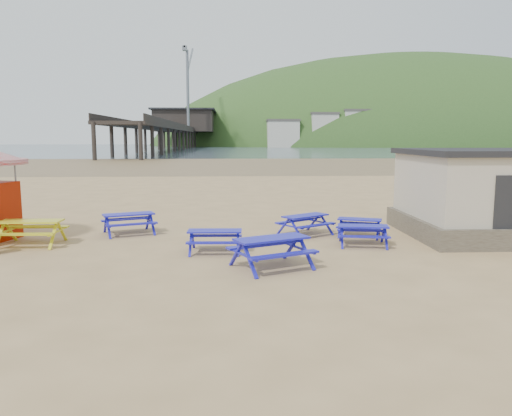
{
  "coord_description": "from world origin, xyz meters",
  "views": [
    {
      "loc": [
        0.33,
        -16.62,
        3.55
      ],
      "look_at": [
        1.21,
        1.5,
        1.0
      ],
      "focal_mm": 35.0,
      "sensor_mm": 36.0,
      "label": 1
    }
  ],
  "objects": [
    {
      "name": "pier",
      "position": [
        -17.99,
        178.23,
        5.46
      ],
      "size": [
        24.0,
        220.0,
        39.29
      ],
      "color": "black",
      "rests_on": "ground"
    },
    {
      "name": "picnic_table_blue_c",
      "position": [
        3.03,
        1.39,
        0.37
      ],
      "size": [
        2.26,
        2.17,
        0.74
      ],
      "rotation": [
        0.0,
        0.0,
        0.6
      ],
      "color": "#1D0CB8",
      "rests_on": "ground"
    },
    {
      "name": "wet_sand",
      "position": [
        0.0,
        55.0,
        0.0
      ],
      "size": [
        400.0,
        400.0,
        0.0
      ],
      "primitive_type": "plane",
      "color": "olive",
      "rests_on": "ground"
    },
    {
      "name": "picnic_table_blue_f",
      "position": [
        4.67,
        -0.55,
        0.34
      ],
      "size": [
        1.81,
        1.55,
        0.68
      ],
      "rotation": [
        0.0,
        0.0,
        -0.16
      ],
      "color": "#1D0CB8",
      "rests_on": "ground"
    },
    {
      "name": "picnic_table_blue_b",
      "position": [
        4.96,
        1.03,
        0.32
      ],
      "size": [
        1.88,
        1.7,
        0.65
      ],
      "rotation": [
        0.0,
        0.0,
        -0.35
      ],
      "color": "#1D0CB8",
      "rests_on": "ground"
    },
    {
      "name": "headland_town",
      "position": [
        90.0,
        229.68,
        -9.91
      ],
      "size": [
        264.0,
        144.0,
        108.0
      ],
      "color": "#2D4C1E",
      "rests_on": "ground"
    },
    {
      "name": "sea",
      "position": [
        0.0,
        170.0,
        0.01
      ],
      "size": [
        400.0,
        400.0,
        0.0
      ],
      "primitive_type": "plane",
      "color": "#435460",
      "rests_on": "ground"
    },
    {
      "name": "ground",
      "position": [
        0.0,
        0.0,
        0.0
      ],
      "size": [
        400.0,
        400.0,
        0.0
      ],
      "primitive_type": "plane",
      "color": "tan",
      "rests_on": "ground"
    },
    {
      "name": "picnic_table_blue_a",
      "position": [
        -3.52,
        1.9,
        0.39
      ],
      "size": [
        2.25,
        2.06,
        0.77
      ],
      "rotation": [
        0.0,
        0.0,
        0.38
      ],
      "color": "#1D0CB8",
      "rests_on": "ground"
    },
    {
      "name": "picnic_table_blue_e",
      "position": [
        1.41,
        -3.26,
        0.43
      ],
      "size": [
        2.53,
        2.34,
        0.85
      ],
      "rotation": [
        0.0,
        0.0,
        0.44
      ],
      "color": "#1D0CB8",
      "rests_on": "ground"
    },
    {
      "name": "amenity_block",
      "position": [
        10.5,
        1.0,
        1.57
      ],
      "size": [
        7.4,
        5.4,
        3.15
      ],
      "color": "#665B4C",
      "rests_on": "ground"
    },
    {
      "name": "picnic_table_yellow",
      "position": [
        -6.37,
        0.06,
        0.42
      ],
      "size": [
        2.02,
        1.64,
        0.83
      ],
      "rotation": [
        0.0,
        0.0,
        -0.02
      ],
      "color": "#C1C815",
      "rests_on": "ground"
    },
    {
      "name": "picnic_table_blue_d",
      "position": [
        -0.22,
        -1.28,
        0.35
      ],
      "size": [
        1.71,
        1.4,
        0.7
      ],
      "rotation": [
        0.0,
        0.0,
        -0.03
      ],
      "color": "#1D0CB8",
      "rests_on": "ground"
    }
  ]
}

